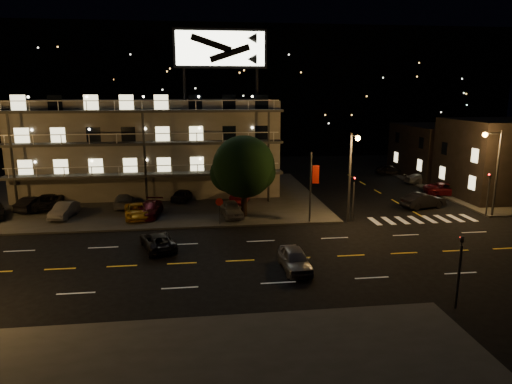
{
  "coord_description": "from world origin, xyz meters",
  "views": [
    {
      "loc": [
        -4.65,
        -29.8,
        11.61
      ],
      "look_at": [
        0.13,
        8.0,
        3.07
      ],
      "focal_mm": 32.0,
      "sensor_mm": 36.0,
      "label": 1
    }
  ],
  "objects": [
    {
      "name": "banner_north",
      "position": [
        5.09,
        8.4,
        3.43
      ],
      "size": [
        0.83,
        0.16,
        6.4
      ],
      "color": "#2D2D30",
      "rests_on": "ground"
    },
    {
      "name": "curb_nw",
      "position": [
        -14.0,
        20.0,
        0.07
      ],
      "size": [
        44.0,
        24.0,
        0.15
      ],
      "primitive_type": "cube",
      "color": "#353532",
      "rests_on": "ground"
    },
    {
      "name": "lot_car_7",
      "position": [
        -12.28,
        15.86,
        0.79
      ],
      "size": [
        2.22,
        4.6,
        1.29
      ],
      "primitive_type": "imported",
      "rotation": [
        0.0,
        0.0,
        3.24
      ],
      "color": "gray",
      "rests_on": "curb_nw"
    },
    {
      "name": "lot_car_9",
      "position": [
        -0.49,
        16.09,
        0.91
      ],
      "size": [
        2.6,
        4.87,
        1.52
      ],
      "primitive_type": "imported",
      "rotation": [
        0.0,
        0.0,
        2.92
      ],
      "color": "#520B12",
      "rests_on": "curb_nw"
    },
    {
      "name": "side_car_3",
      "position": [
        21.92,
        30.35,
        0.68
      ],
      "size": [
        4.27,
        2.87,
        1.35
      ],
      "primitive_type": "imported",
      "rotation": [
        0.0,
        0.0,
        1.22
      ],
      "color": "black",
      "rests_on": "ground"
    },
    {
      "name": "signal_nw",
      "position": [
        9.0,
        8.5,
        2.57
      ],
      "size": [
        0.2,
        0.27,
        4.6
      ],
      "color": "#2D2D30",
      "rests_on": "ground"
    },
    {
      "name": "signal_sw",
      "position": [
        9.0,
        -8.5,
        2.57
      ],
      "size": [
        0.2,
        0.27,
        4.6
      ],
      "color": "#2D2D30",
      "rests_on": "ground"
    },
    {
      "name": "lot_car_4",
      "position": [
        -1.78,
        10.95,
        0.86
      ],
      "size": [
        2.24,
        4.38,
        1.43
      ],
      "primitive_type": "imported",
      "rotation": [
        0.0,
        0.0,
        0.14
      ],
      "color": "gray",
      "rests_on": "curb_nw"
    },
    {
      "name": "side_car_0",
      "position": [
        17.6,
        12.16,
        0.77
      ],
      "size": [
        4.92,
        2.77,
        1.53
      ],
      "primitive_type": "imported",
      "rotation": [
        0.0,
        0.0,
        1.83
      ],
      "color": "black",
      "rests_on": "ground"
    },
    {
      "name": "lot_car_2",
      "position": [
        -10.45,
        11.62,
        0.78
      ],
      "size": [
        2.82,
        4.8,
        1.25
      ],
      "primitive_type": "imported",
      "rotation": [
        0.0,
        0.0,
        0.17
      ],
      "color": "orange",
      "rests_on": "curb_nw"
    },
    {
      "name": "side_bldg_back",
      "position": [
        29.99,
        28.0,
        3.5
      ],
      "size": [
        14.06,
        12.0,
        7.0
      ],
      "color": "black",
      "rests_on": "ground"
    },
    {
      "name": "lot_car_6",
      "position": [
        -19.5,
        16.19,
        0.88
      ],
      "size": [
        3.15,
        5.55,
        1.46
      ],
      "primitive_type": "imported",
      "rotation": [
        0.0,
        0.0,
        3.28
      ],
      "color": "black",
      "rests_on": "curb_nw"
    },
    {
      "name": "ground",
      "position": [
        0.0,
        0.0,
        0.0
      ],
      "size": [
        140.0,
        140.0,
        0.0
      ],
      "primitive_type": "plane",
      "color": "black",
      "rests_on": "ground"
    },
    {
      "name": "streetlight_ne",
      "position": [
        22.14,
        8.3,
        4.96
      ],
      "size": [
        1.92,
        0.44,
        8.0
      ],
      "color": "#2D2D30",
      "rests_on": "ground"
    },
    {
      "name": "lot_car_5",
      "position": [
        -20.68,
        15.56,
        0.85
      ],
      "size": [
        2.7,
        4.52,
        1.41
      ],
      "primitive_type": "imported",
      "rotation": [
        0.0,
        0.0,
        2.84
      ],
      "color": "black",
      "rests_on": "curb_nw"
    },
    {
      "name": "signal_ne",
      "position": [
        22.0,
        8.5,
        2.57
      ],
      "size": [
        0.27,
        0.2,
        4.6
      ],
      "color": "#2D2D30",
      "rests_on": "ground"
    },
    {
      "name": "curb_ne",
      "position": [
        30.0,
        20.0,
        0.07
      ],
      "size": [
        16.0,
        24.0,
        0.15
      ],
      "primitive_type": "cube",
      "color": "#353532",
      "rests_on": "ground"
    },
    {
      "name": "lot_car_3",
      "position": [
        -9.32,
        12.03,
        0.82
      ],
      "size": [
        2.51,
        4.84,
        1.34
      ],
      "primitive_type": "imported",
      "rotation": [
        0.0,
        0.0,
        -0.14
      ],
      "color": "#520B12",
      "rests_on": "curb_nw"
    },
    {
      "name": "side_car_1",
      "position": [
        23.03,
        17.27,
        0.69
      ],
      "size": [
        5.28,
        3.14,
        1.38
      ],
      "primitive_type": "imported",
      "rotation": [
        0.0,
        0.0,
        1.39
      ],
      "color": "#520B12",
      "rests_on": "ground"
    },
    {
      "name": "hill_backdrop",
      "position": [
        -5.94,
        68.78,
        11.55
      ],
      "size": [
        120.0,
        25.0,
        24.0
      ],
      "color": "black",
      "rests_on": "ground"
    },
    {
      "name": "lot_car_8",
      "position": [
        -6.39,
        17.49,
        0.82
      ],
      "size": [
        2.82,
        4.24,
        1.34
      ],
      "primitive_type": "imported",
      "rotation": [
        0.0,
        0.0,
        2.8
      ],
      "color": "black",
      "rests_on": "curb_nw"
    },
    {
      "name": "lot_car_1",
      "position": [
        -17.08,
        12.62,
        0.83
      ],
      "size": [
        2.0,
        4.3,
        1.37
      ],
      "primitive_type": "imported",
      "rotation": [
        0.0,
        0.0,
        -0.14
      ],
      "color": "gray",
      "rests_on": "curb_nw"
    },
    {
      "name": "tree",
      "position": [
        -0.66,
        11.04,
        4.6
      ],
      "size": [
        5.95,
        5.73,
        7.49
      ],
      "color": "black",
      "rests_on": "curb_nw"
    },
    {
      "name": "road_car_west",
      "position": [
        -7.84,
        3.16,
        0.63
      ],
      "size": [
        3.25,
        4.93,
        1.26
      ],
      "primitive_type": "imported",
      "rotation": [
        0.0,
        0.0,
        3.42
      ],
      "color": "black",
      "rests_on": "ground"
    },
    {
      "name": "motel",
      "position": [
        -9.94,
        23.88,
        5.34
      ],
      "size": [
        28.0,
        13.8,
        18.1
      ],
      "color": "gray",
      "rests_on": "ground"
    },
    {
      "name": "road_car_east",
      "position": [
        1.44,
        -2.06,
        0.72
      ],
      "size": [
        1.83,
        4.29,
        1.45
      ],
      "primitive_type": "imported",
      "rotation": [
        0.0,
        0.0,
        0.03
      ],
      "color": "gray",
      "rests_on": "ground"
    },
    {
      "name": "side_car_2",
      "position": [
        23.25,
        23.85,
        0.62
      ],
      "size": [
        4.41,
        2.16,
        1.24
      ],
      "primitive_type": "imported",
      "rotation": [
        0.0,
        0.0,
        1.67
      ],
      "color": "gray",
      "rests_on": "ground"
    },
    {
      "name": "streetlight_nc",
      "position": [
        8.5,
        7.94,
        4.96
      ],
      "size": [
        0.44,
        1.92,
        8.0
      ],
      "color": "#2D2D30",
      "rests_on": "ground"
    },
    {
      "name": "stop_sign",
      "position": [
        -3.0,
        8.57,
        1.71
      ],
      "size": [
        0.91,
        0.11,
        2.61
      ],
      "color": "#2D2D30",
      "rests_on": "ground"
    }
  ]
}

